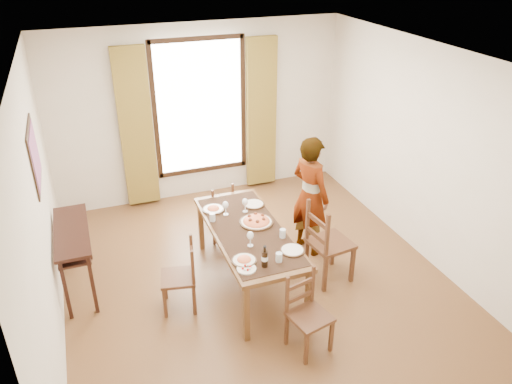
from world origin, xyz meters
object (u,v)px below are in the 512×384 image
object	(u,v)px
dining_table	(249,234)
man	(310,196)
pasta_platter	(256,219)
console_table	(73,238)

from	to	relation	value
dining_table	man	bearing A→B (deg)	22.85
dining_table	pasta_platter	world-z (taller)	pasta_platter
dining_table	pasta_platter	xyz separation A→B (m)	(0.13, 0.10, 0.12)
pasta_platter	console_table	bearing A→B (deg)	165.65
console_table	pasta_platter	bearing A→B (deg)	-14.35
console_table	man	world-z (taller)	man
console_table	pasta_platter	size ratio (longest dim) A/B	3.00
console_table	man	xyz separation A→B (m)	(2.92, -0.21, 0.12)
console_table	man	size ratio (longest dim) A/B	0.74
console_table	dining_table	bearing A→B (deg)	-18.02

